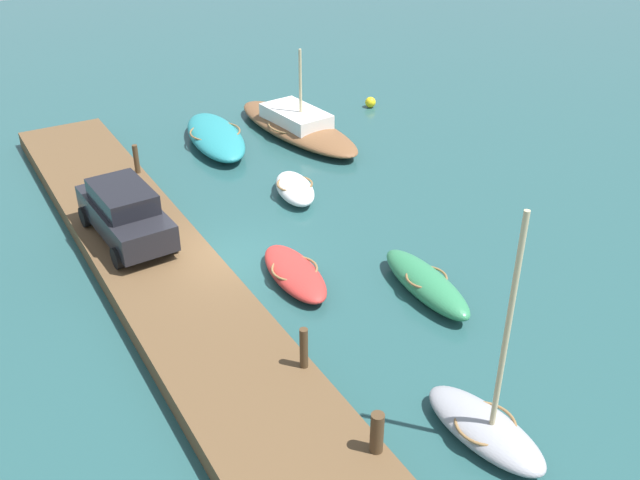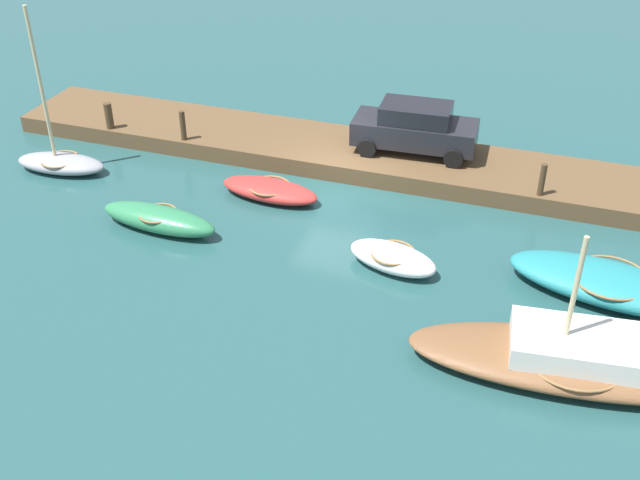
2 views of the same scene
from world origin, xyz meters
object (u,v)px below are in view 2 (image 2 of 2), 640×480
object	(u,v)px
rowboat_green	(159,219)
rowboat_red	(270,190)
motorboat_teal	(609,284)
parked_car	(415,128)
mooring_post_west	(542,180)
mooring_post_mid_west	(183,126)
dinghy_white	(393,258)
mooring_post_mid_east	(109,116)
sailboat_brown	(575,359)
rowboat_grey	(60,161)

from	to	relation	value
rowboat_green	rowboat_red	world-z (taller)	rowboat_green
motorboat_teal	parked_car	distance (m)	8.78
rowboat_green	mooring_post_west	world-z (taller)	mooring_post_west
motorboat_teal	mooring_post_mid_west	distance (m)	15.05
rowboat_green	mooring_post_west	xyz separation A→B (m)	(-10.70, -4.81, 0.75)
dinghy_white	rowboat_red	size ratio (longest dim) A/B	0.83
dinghy_white	mooring_post_mid_east	xyz separation A→B (m)	(11.75, -4.52, 0.73)
sailboat_brown	mooring_post_west	xyz separation A→B (m)	(1.52, -7.36, 0.68)
rowboat_green	sailboat_brown	world-z (taller)	sailboat_brown
motorboat_teal	rowboat_red	size ratio (longest dim) A/B	1.64
motorboat_teal	mooring_post_west	xyz separation A→B (m)	(2.21, -3.94, 0.72)
motorboat_teal	mooring_post_west	size ratio (longest dim) A/B	5.24
rowboat_grey	rowboat_green	world-z (taller)	rowboat_grey
mooring_post_mid_west	mooring_post_mid_east	bearing A→B (deg)	0.00
rowboat_red	rowboat_green	bearing A→B (deg)	53.97
rowboat_grey	mooring_post_mid_west	xyz separation A→B (m)	(-3.44, -2.52, 0.75)
rowboat_green	sailboat_brown	distance (m)	12.49
mooring_post_mid_east	parked_car	distance (m)	11.01
mooring_post_mid_east	rowboat_grey	bearing A→B (deg)	79.74
sailboat_brown	rowboat_grey	bearing A→B (deg)	-22.10
mooring_post_west	mooring_post_mid_east	xyz separation A→B (m)	(15.28, 0.00, -0.05)
mooring_post_west	mooring_post_mid_east	distance (m)	15.28
dinghy_white	mooring_post_west	world-z (taller)	mooring_post_west
sailboat_brown	dinghy_white	distance (m)	5.80
mooring_post_mid_west	mooring_post_mid_east	distance (m)	2.98
sailboat_brown	rowboat_red	distance (m)	11.20
rowboat_grey	mooring_post_west	size ratio (longest dim) A/B	5.36
motorboat_teal	rowboat_grey	world-z (taller)	rowboat_grey
mooring_post_mid_east	rowboat_green	bearing A→B (deg)	133.62
mooring_post_west	mooring_post_mid_west	world-z (taller)	mooring_post_mid_west
rowboat_red	parked_car	xyz separation A→B (m)	(-3.86, -3.65, 1.18)
rowboat_grey	sailboat_brown	xyz separation A→B (m)	(-17.26, 4.84, 0.07)
mooring_post_mid_east	mooring_post_mid_west	bearing A→B (deg)	180.00
sailboat_brown	dinghy_white	xyz separation A→B (m)	(5.05, -2.84, -0.11)
rowboat_green	motorboat_teal	bearing A→B (deg)	-172.79
motorboat_teal	rowboat_green	world-z (taller)	motorboat_teal
rowboat_grey	mooring_post_west	distance (m)	15.96
rowboat_grey	mooring_post_west	xyz separation A→B (m)	(-15.74, -2.52, 0.74)
dinghy_white	parked_car	size ratio (longest dim) A/B	0.66
rowboat_grey	mooring_post_mid_east	size ratio (longest dim) A/B	5.91
rowboat_red	mooring_post_mid_west	bearing A→B (deg)	-21.42
rowboat_red	mooring_post_mid_east	xyz separation A→B (m)	(7.01, -1.93, 0.79)
motorboat_teal	sailboat_brown	xyz separation A→B (m)	(0.69, 3.42, 0.05)
sailboat_brown	parked_car	size ratio (longest dim) A/B	1.86
motorboat_teal	rowboat_red	bearing A→B (deg)	-2.15
rowboat_grey	mooring_post_west	world-z (taller)	rowboat_grey
sailboat_brown	mooring_post_mid_east	distance (m)	18.36
rowboat_green	mooring_post_mid_east	size ratio (longest dim) A/B	4.02
mooring_post_mid_east	parked_car	world-z (taller)	parked_car
dinghy_white	parked_car	distance (m)	6.40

